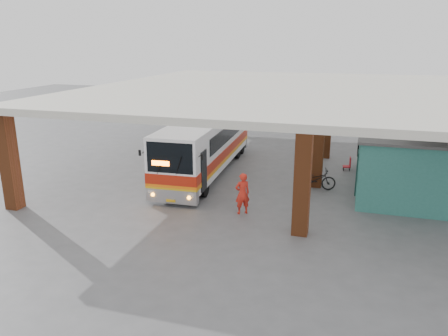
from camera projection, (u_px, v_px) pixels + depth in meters
ground at (244, 200)px, 20.50m from camera, size 90.00×90.00×0.00m
brick_columns at (292, 135)px, 24.07m from camera, size 20.10×21.60×4.35m
canopy_roof at (282, 89)px, 25.06m from camera, size 21.00×23.00×0.30m
shop_building at (411, 158)px, 21.62m from camera, size 5.20×8.20×3.11m
coach_bus at (206, 144)px, 24.33m from camera, size 2.98×11.57×3.34m
motorcycle at (315, 179)px, 21.70m from camera, size 2.19×1.22×1.09m
pedestrian at (242, 194)px, 18.62m from camera, size 0.79×0.74×1.82m
red_chair at (348, 164)px, 24.99m from camera, size 0.46×0.46×0.79m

